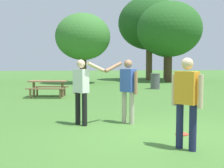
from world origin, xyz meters
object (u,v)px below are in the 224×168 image
object	(u,v)px
person_bystander	(128,86)
tree_back_left	(167,39)
tree_far_right	(149,23)
frisbee	(182,134)
tree_slender_mid	(169,30)
tree_broad_center	(83,37)
picnic_table_near	(48,85)
trash_can_further_along	(155,81)
person_catcher	(81,87)
person_thrower	(187,97)

from	to	relation	value
person_bystander	tree_back_left	bearing A→B (deg)	66.05
person_bystander	tree_back_left	world-z (taller)	tree_back_left
tree_far_right	tree_back_left	world-z (taller)	tree_far_right
frisbee	tree_slender_mid	size ratio (longest dim) A/B	0.04
tree_back_left	tree_far_right	bearing A→B (deg)	-150.79
person_bystander	tree_broad_center	world-z (taller)	tree_broad_center
picnic_table_near	tree_slender_mid	world-z (taller)	tree_slender_mid
picnic_table_near	trash_can_further_along	xyz separation A→B (m)	(6.28, 3.13, -0.08)
person_catcher	tree_broad_center	distance (m)	15.56
trash_can_further_along	frisbee	bearing A→B (deg)	-106.31
person_catcher	tree_slender_mid	bearing A→B (deg)	61.41
frisbee	picnic_table_near	xyz separation A→B (m)	(-3.12, 7.68, 0.55)
person_thrower	trash_can_further_along	world-z (taller)	person_thrower
person_thrower	frisbee	distance (m)	1.42
picnic_table_near	tree_slender_mid	bearing A→B (deg)	44.79
frisbee	tree_broad_center	distance (m)	17.06
tree_broad_center	tree_far_right	world-z (taller)	tree_far_right
picnic_table_near	person_thrower	bearing A→B (deg)	-72.55
person_thrower	tree_broad_center	size ratio (longest dim) A/B	0.30
person_thrower	trash_can_further_along	size ratio (longest dim) A/B	1.71
picnic_table_near	person_catcher	bearing A→B (deg)	-80.49
tree_slender_mid	tree_back_left	bearing A→B (deg)	71.25
person_catcher	tree_far_right	distance (m)	20.81
trash_can_further_along	tree_slender_mid	xyz separation A→B (m)	(3.50, 6.58, 3.98)
frisbee	picnic_table_near	world-z (taller)	picnic_table_near
person_catcher	frisbee	size ratio (longest dim) A/B	5.93
frisbee	tree_far_right	distance (m)	21.63
person_thrower	picnic_table_near	bearing A→B (deg)	107.45
person_thrower	frisbee	world-z (taller)	person_thrower
tree_back_left	person_bystander	bearing A→B (deg)	-113.95
person_bystander	tree_broad_center	size ratio (longest dim) A/B	0.30
trash_can_further_along	tree_back_left	distance (m)	12.17
person_thrower	frisbee	size ratio (longest dim) A/B	5.93
person_catcher	frisbee	xyz separation A→B (m)	(2.06, -1.38, -0.95)
trash_can_further_along	tree_back_left	bearing A→B (deg)	65.34
frisbee	tree_back_left	world-z (taller)	tree_back_left
frisbee	picnic_table_near	bearing A→B (deg)	112.07
picnic_table_near	tree_broad_center	distance (m)	9.77
person_catcher	tree_far_right	xyz separation A→B (m)	(7.86, 18.77, 4.38)
person_bystander	tree_slender_mid	xyz separation A→B (m)	(7.54, 16.04, 3.50)
person_thrower	trash_can_further_along	bearing A→B (deg)	73.28
person_thrower	tree_broad_center	world-z (taller)	tree_broad_center
person_thrower	person_bystander	world-z (taller)	same
person_catcher	frisbee	world-z (taller)	person_catcher
tree_far_right	picnic_table_near	bearing A→B (deg)	-125.58
person_bystander	trash_can_further_along	size ratio (longest dim) A/B	1.71
picnic_table_near	tree_back_left	bearing A→B (deg)	50.91
tree_far_right	tree_slender_mid	bearing A→B (deg)	-72.76
person_catcher	person_thrower	bearing A→B (deg)	-54.94
picnic_table_near	tree_broad_center	size ratio (longest dim) A/B	0.35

